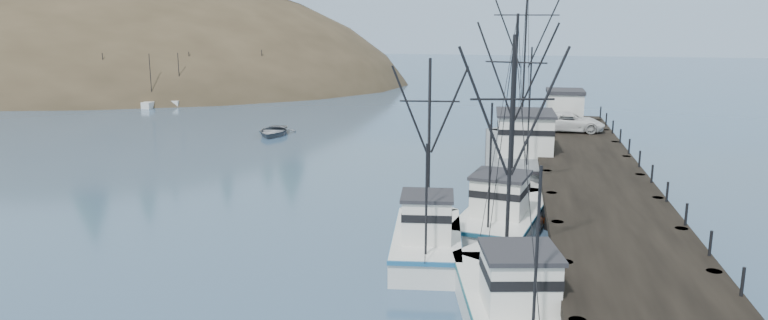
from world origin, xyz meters
TOP-DOWN VIEW (x-y plane):
  - ground at (0.00, 0.00)m, footprint 400.00×400.00m
  - pier at (14.00, 16.00)m, footprint 6.00×44.00m
  - headland at (-74.95, 78.61)m, footprint 134.80×78.00m
  - distant_ridge at (10.00, 170.00)m, footprint 360.00×40.00m
  - distant_ridge_far at (-40.00, 185.00)m, footprint 180.00×25.00m
  - moored_sailboats at (-31.54, 55.75)m, footprint 19.32×20.33m
  - trawler_near at (9.38, -0.22)m, footprint 5.07×10.53m
  - trawler_mid at (5.59, 6.07)m, footprint 3.84×9.26m
  - trawler_far at (9.12, 10.75)m, footprint 5.43×11.15m
  - work_vessel at (10.07, 24.07)m, footprint 5.60×17.18m
  - pier_shed at (13.54, 33.48)m, footprint 3.00×3.20m
  - pickup_truck at (13.66, 29.72)m, footprint 5.27×2.43m
  - motorboat at (-12.01, 34.48)m, footprint 4.04×5.34m

SIDE VIEW (x-z plane):
  - headland at x=-74.95m, z-range -30.05..20.95m
  - ground at x=0.00m, z-range 0.00..0.00m
  - distant_ridge at x=10.00m, z-range -13.00..13.00m
  - distant_ridge_far at x=-40.00m, z-range -9.00..9.00m
  - motorboat at x=-12.01m, z-range -0.52..0.52m
  - moored_sailboats at x=-31.54m, z-range -2.84..3.51m
  - trawler_mid at x=5.59m, z-range -3.89..5.53m
  - trawler_near at x=9.38m, z-range -4.54..6.18m
  - trawler_far at x=9.12m, z-range -4.86..6.50m
  - work_vessel at x=10.07m, z-range -5.85..8.31m
  - pier at x=14.00m, z-range 0.69..2.69m
  - pickup_truck at x=13.66m, z-range 2.00..3.46m
  - pier_shed at x=13.54m, z-range 2.02..4.82m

